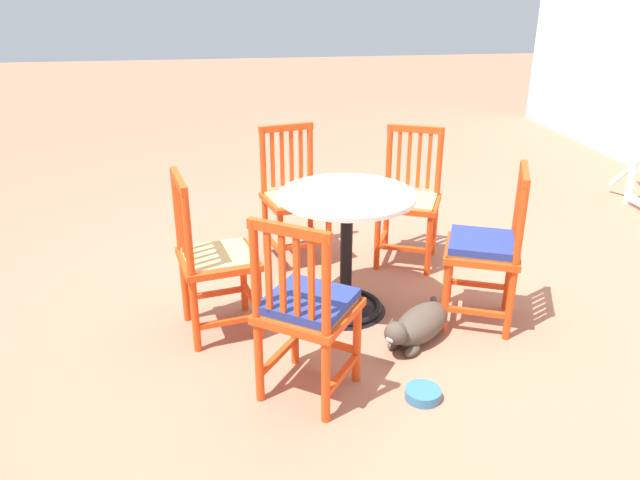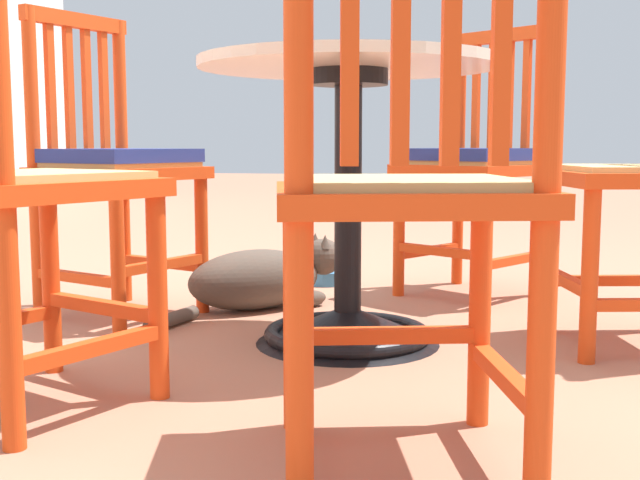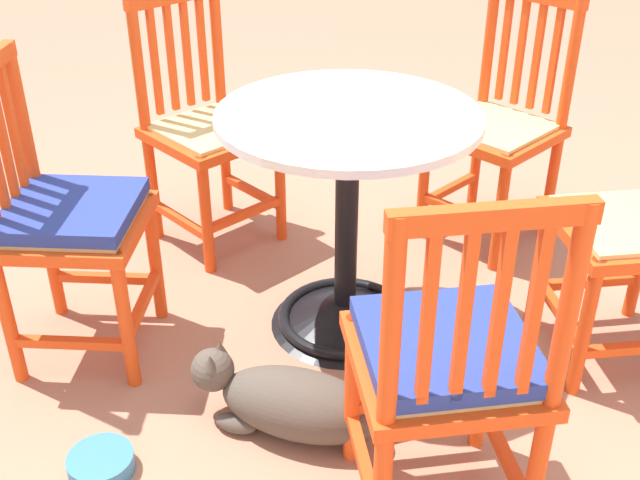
# 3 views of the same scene
# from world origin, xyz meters

# --- Properties ---
(ground_plane) EXTENTS (24.00, 24.00, 0.00)m
(ground_plane) POSITION_xyz_m (0.00, 0.00, 0.00)
(ground_plane) COLOR #A36B51
(cafe_table) EXTENTS (0.76, 0.76, 0.73)m
(cafe_table) POSITION_xyz_m (-0.03, 0.06, 0.28)
(cafe_table) COLOR black
(cafe_table) RESTS_ON ground_plane
(orange_chair_near_fence) EXTENTS (0.53, 0.53, 0.91)m
(orange_chair_near_fence) POSITION_xyz_m (-0.67, 0.61, 0.43)
(orange_chair_near_fence) COLOR #D64214
(orange_chair_near_fence) RESTS_ON ground_plane
(orange_chair_tucked_in) EXTENTS (0.48, 0.48, 0.91)m
(orange_chair_tucked_in) POSITION_xyz_m (-0.82, -0.15, 0.43)
(orange_chair_tucked_in) COLOR #D64214
(orange_chair_tucked_in) RESTS_ON ground_plane
(orange_chair_facing_out) EXTENTS (0.47, 0.47, 0.91)m
(orange_chair_facing_out) POSITION_xyz_m (0.09, -0.68, 0.43)
(orange_chair_facing_out) COLOR #D64214
(orange_chair_facing_out) RESTS_ON ground_plane
(orange_chair_at_corner) EXTENTS (0.56, 0.56, 0.91)m
(orange_chair_at_corner) POSITION_xyz_m (0.72, -0.26, 0.45)
(orange_chair_at_corner) COLOR #D64214
(orange_chair_at_corner) RESTS_ON ground_plane
(orange_chair_by_planter) EXTENTS (0.52, 0.52, 0.91)m
(orange_chair_by_planter) POSITION_xyz_m (0.19, 0.81, 0.45)
(orange_chair_by_planter) COLOR #D64214
(orange_chair_by_planter) RESTS_ON ground_plane
(tabby_cat) EXTENTS (0.62, 0.49, 0.23)m
(tabby_cat) POSITION_xyz_m (0.36, 0.39, 0.10)
(tabby_cat) COLOR #4C4238
(tabby_cat) RESTS_ON ground_plane
(pet_water_bowl) EXTENTS (0.17, 0.17, 0.05)m
(pet_water_bowl) POSITION_xyz_m (0.85, 0.28, 0.03)
(pet_water_bowl) COLOR teal
(pet_water_bowl) RESTS_ON ground_plane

